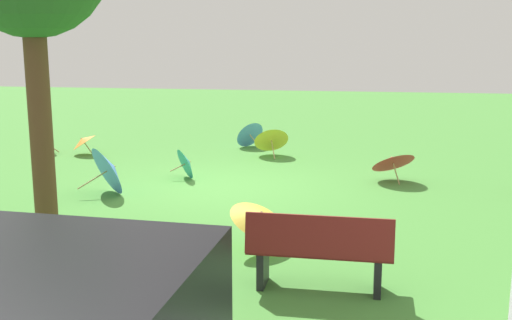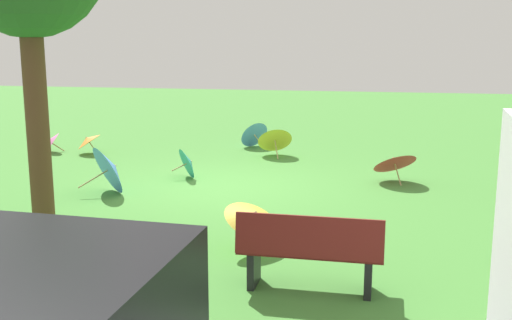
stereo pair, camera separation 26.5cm
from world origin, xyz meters
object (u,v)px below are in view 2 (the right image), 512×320
parasol_orange_0 (88,140)px  parasol_yellow_1 (274,138)px  parasol_red_0 (394,161)px  parasol_teal_0 (189,163)px  parasol_blue_2 (253,133)px  parasol_blue_1 (111,168)px  parasol_pink_0 (50,142)px  park_bench (310,252)px  parasol_yellow_0 (254,217)px

parasol_orange_0 → parasol_yellow_1: 4.40m
parasol_red_0 → parasol_teal_0: bearing=4.7°
parasol_blue_2 → parasol_blue_1: bearing=72.2°
parasol_pink_0 → parasol_yellow_1: 5.37m
park_bench → parasol_blue_1: 5.39m
parasol_yellow_0 → parasol_blue_1: bearing=-39.9°
parasol_yellow_1 → parasol_teal_0: bearing=63.1°
park_bench → parasol_teal_0: size_ratio=2.29×
parasol_red_0 → parasol_orange_0: parasol_red_0 is taller
parasol_red_0 → parasol_orange_0: (7.00, -1.67, -0.09)m
parasol_teal_0 → parasol_orange_0: (3.05, -2.00, 0.02)m
parasol_blue_2 → parasol_teal_0: bearing=80.6°
parasol_yellow_0 → parasol_blue_2: bearing=-79.2°
parasol_red_0 → parasol_teal_0: (3.95, 0.32, -0.11)m
park_bench → parasol_yellow_1: size_ratio=1.67×
parasol_red_0 → parasol_yellow_0: (1.91, 4.28, 0.05)m
parasol_blue_1 → parasol_yellow_1: 4.60m
park_bench → parasol_pink_0: size_ratio=2.30×
park_bench → parasol_pink_0: park_bench is taller
parasol_pink_0 → parasol_red_0: (-7.98, 1.68, 0.16)m
park_bench → parasol_yellow_0: park_bench is taller
parasol_blue_1 → park_bench: bearing=136.3°
parasol_teal_0 → parasol_red_0: bearing=-175.3°
parasol_yellow_0 → parasol_yellow_1: size_ratio=1.08×
park_bench → parasol_orange_0: (5.94, -7.13, -0.13)m
parasol_yellow_1 → parasol_pink_0: bearing=6.1°
parasol_blue_1 → parasol_yellow_0: size_ratio=1.01×
parasol_blue_2 → parasol_yellow_0: (-1.44, 7.57, 0.12)m
parasol_blue_1 → parasol_pink_0: parasol_blue_1 is taller
parasol_pink_0 → parasol_red_0: 8.16m
park_bench → parasol_yellow_0: 1.44m
park_bench → parasol_red_0: size_ratio=1.46×
parasol_teal_0 → parasol_pink_0: bearing=-26.4°
park_bench → parasol_teal_0: park_bench is taller
parasol_pink_0 → parasol_yellow_1: bearing=-173.9°
parasol_pink_0 → parasol_yellow_1: (-5.34, -0.57, 0.16)m
parasol_blue_2 → parasol_yellow_1: parasol_yellow_1 is taller
parasol_red_0 → parasol_yellow_0: size_ratio=1.06×
parasol_red_0 → parasol_orange_0: bearing=-13.4°
parasol_blue_1 → parasol_teal_0: parasol_blue_1 is taller
parasol_teal_0 → parasol_yellow_1: size_ratio=0.73×
parasol_pink_0 → parasol_yellow_0: parasol_yellow_0 is taller
park_bench → parasol_orange_0: bearing=-50.2°
parasol_blue_1 → parasol_red_0: 5.25m
park_bench → parasol_blue_1: bearing=-43.7°
parasol_yellow_0 → parasol_teal_0: size_ratio=1.48×
parasol_blue_1 → parasol_blue_2: 5.27m
parasol_red_0 → parasol_yellow_1: 3.47m
parasol_yellow_0 → parasol_pink_0: bearing=-44.5°
parasol_blue_2 → parasol_yellow_1: bearing=124.1°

